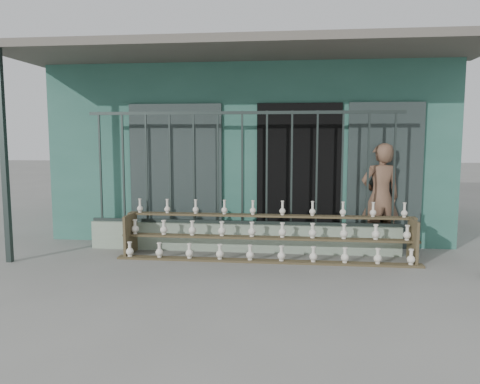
# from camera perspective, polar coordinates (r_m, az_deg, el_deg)

# --- Properties ---
(ground) EXTENTS (60.00, 60.00, 0.00)m
(ground) POSITION_cam_1_polar(r_m,az_deg,el_deg) (6.41, -1.02, -9.96)
(ground) COLOR slate
(workshop_building) EXTENTS (7.40, 6.60, 3.21)m
(workshop_building) POSITION_cam_1_polar(r_m,az_deg,el_deg) (10.35, 2.05, 5.47)
(workshop_building) COLOR #2F6456
(workshop_building) RESTS_ON ground
(parapet_wall) EXTENTS (5.00, 0.20, 0.45)m
(parapet_wall) POSITION_cam_1_polar(r_m,az_deg,el_deg) (7.60, 0.26, -5.55)
(parapet_wall) COLOR #91A68E
(parapet_wall) RESTS_ON ground
(security_fence) EXTENTS (5.00, 0.04, 1.80)m
(security_fence) POSITION_cam_1_polar(r_m,az_deg,el_deg) (7.45, 0.26, 2.93)
(security_fence) COLOR #283330
(security_fence) RESTS_ON parapet_wall
(shelf_rack) EXTENTS (4.50, 0.68, 0.85)m
(shelf_rack) POSITION_cam_1_polar(r_m,az_deg,el_deg) (7.14, 3.29, -5.29)
(shelf_rack) COLOR brown
(shelf_rack) RESTS_ON ground
(elderly_woman) EXTENTS (0.71, 0.54, 1.74)m
(elderly_woman) POSITION_cam_1_polar(r_m,az_deg,el_deg) (7.89, 16.74, -0.62)
(elderly_woman) COLOR brown
(elderly_woman) RESTS_ON ground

